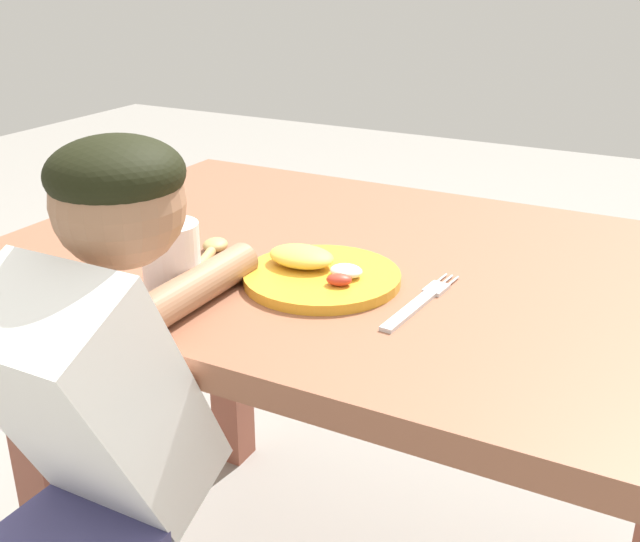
% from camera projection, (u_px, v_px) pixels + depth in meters
% --- Properties ---
extents(dining_table, '(1.22, 0.81, 0.73)m').
position_uv_depth(dining_table, '(370.00, 327.00, 1.27)').
color(dining_table, brown).
rests_on(dining_table, ground_plane).
extents(plate, '(0.23, 0.23, 0.04)m').
position_uv_depth(plate, '(319.00, 273.00, 1.13)').
color(plate, gold).
rests_on(plate, dining_table).
extents(fork, '(0.04, 0.22, 0.01)m').
position_uv_depth(fork, '(419.00, 302.00, 1.06)').
color(fork, silver).
rests_on(fork, dining_table).
extents(spoon, '(0.09, 0.20, 0.02)m').
position_uv_depth(spoon, '(207.00, 256.00, 1.21)').
color(spoon, tan).
rests_on(spoon, dining_table).
extents(drinking_cup, '(0.08, 0.08, 0.11)m').
position_uv_depth(drinking_cup, '(171.00, 259.00, 1.08)').
color(drinking_cup, silver).
rests_on(drinking_cup, dining_table).
extents(person, '(0.20, 0.47, 0.99)m').
position_uv_depth(person, '(100.00, 514.00, 0.96)').
color(person, '#444274').
rests_on(person, ground_plane).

